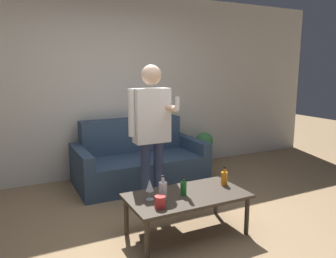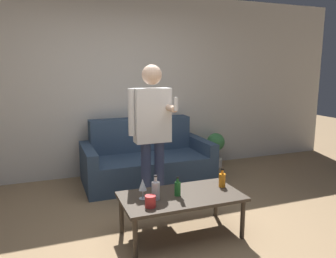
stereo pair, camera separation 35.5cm
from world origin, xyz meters
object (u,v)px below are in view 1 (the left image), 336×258
Objects in this scene: couch at (138,160)px; bottle_orange at (224,178)px; coffee_table at (187,198)px; person_standing_front at (151,126)px.

bottle_orange is (0.32, -1.61, 0.18)m from couch.
bottle_orange is at bearing -78.86° from couch.
person_standing_front reaches higher than coffee_table.
bottle_orange reaches higher than coffee_table.
couch is 1.22m from person_standing_front.
couch is 9.40× the size of bottle_orange.
coffee_table is 0.49m from bottle_orange.
coffee_table is 0.91m from person_standing_front.
person_standing_front is (-0.22, -0.99, 0.67)m from couch.
coffee_table is at bearing -84.39° from person_standing_front.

